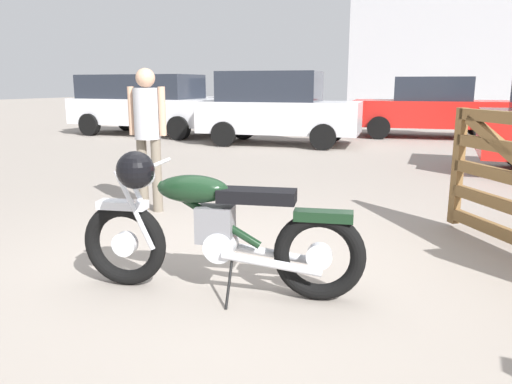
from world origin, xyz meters
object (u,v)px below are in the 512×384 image
object	(u,v)px
vintage_motorcycle	(210,227)
silver_sedan_mid	(430,107)
pale_sedan_back	(254,103)
red_hatchback_near	(277,107)
bystander	(147,125)
blue_hatchback_right	(146,103)

from	to	relation	value
vintage_motorcycle	silver_sedan_mid	xyz separation A→B (m)	(0.51, 11.83, 0.34)
pale_sedan_back	red_hatchback_near	world-z (taller)	red_hatchback_near
bystander	silver_sedan_mid	distance (m)	10.30
vintage_motorcycle	blue_hatchback_right	xyz separation A→B (m)	(-7.22, 9.26, 0.45)
silver_sedan_mid	pale_sedan_back	bearing A→B (deg)	165.03
vintage_motorcycle	red_hatchback_near	distance (m)	9.07
bystander	red_hatchback_near	bearing A→B (deg)	-0.88
pale_sedan_back	blue_hatchback_right	bearing A→B (deg)	-123.72
blue_hatchback_right	silver_sedan_mid	size ratio (longest dim) A/B	1.08
red_hatchback_near	silver_sedan_mid	distance (m)	4.66
pale_sedan_back	red_hatchback_near	distance (m)	4.60
blue_hatchback_right	red_hatchback_near	xyz separation A→B (m)	(4.38, -0.66, -0.02)
bystander	pale_sedan_back	size ratio (longest dim) A/B	0.39
bystander	pale_sedan_back	world-z (taller)	pale_sedan_back
silver_sedan_mid	red_hatchback_near	bearing A→B (deg)	-143.95
bystander	silver_sedan_mid	bearing A→B (deg)	-22.59
red_hatchback_near	silver_sedan_mid	size ratio (longest dim) A/B	0.93
pale_sedan_back	silver_sedan_mid	world-z (taller)	same
blue_hatchback_right	red_hatchback_near	world-z (taller)	red_hatchback_near
vintage_motorcycle	pale_sedan_back	distance (m)	13.59
vintage_motorcycle	silver_sedan_mid	world-z (taller)	silver_sedan_mid
red_hatchback_near	pale_sedan_back	bearing A→B (deg)	113.26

